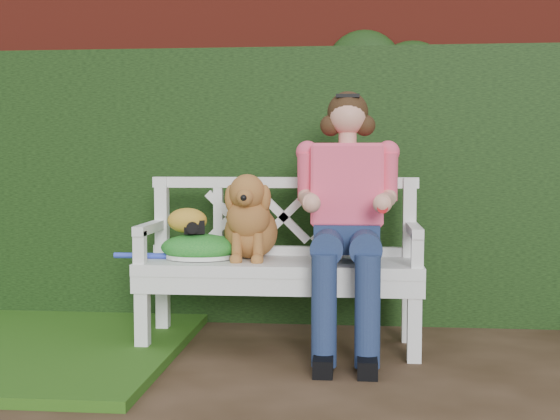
{
  "coord_description": "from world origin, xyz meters",
  "views": [
    {
      "loc": [
        -0.19,
        -2.97,
        1.03
      ],
      "look_at": [
        -0.58,
        1.0,
        0.75
      ],
      "focal_mm": 48.0,
      "sensor_mm": 36.0,
      "label": 1
    }
  ],
  "objects": [
    {
      "name": "tennis_racket",
      "position": [
        -1.06,
        0.99,
        0.5
      ],
      "size": [
        0.71,
        0.37,
        0.03
      ],
      "primitive_type": null,
      "rotation": [
        0.0,
        0.0,
        0.12
      ],
      "color": "white",
      "rests_on": "garden_bench"
    },
    {
      "name": "baseball_glove",
      "position": [
        -1.09,
        1.0,
        0.69
      ],
      "size": [
        0.23,
        0.18,
        0.14
      ],
      "primitive_type": "ellipsoid",
      "rotation": [
        0.0,
        0.0,
        0.09
      ],
      "color": "#BF8B27",
      "rests_on": "green_bag"
    },
    {
      "name": "seated_woman",
      "position": [
        -0.23,
        0.98,
        0.67
      ],
      "size": [
        0.78,
        0.9,
        1.35
      ],
      "primitive_type": null,
      "rotation": [
        0.0,
        0.0,
        0.31
      ],
      "color": "#D65477",
      "rests_on": "ground"
    },
    {
      "name": "green_bag",
      "position": [
        -1.02,
        0.99,
        0.55
      ],
      "size": [
        0.49,
        0.43,
        0.14
      ],
      "primitive_type": null,
      "rotation": [
        0.0,
        0.0,
        0.31
      ],
      "color": "#278B30",
      "rests_on": "garden_bench"
    },
    {
      "name": "garden_bench",
      "position": [
        -0.58,
        1.0,
        0.24
      ],
      "size": [
        1.63,
        0.74,
        0.48
      ],
      "primitive_type": null,
      "rotation": [
        0.0,
        0.0,
        -0.09
      ],
      "color": "white",
      "rests_on": "ground"
    },
    {
      "name": "ground",
      "position": [
        0.0,
        0.0,
        0.0
      ],
      "size": [
        60.0,
        60.0,
        0.0
      ],
      "primitive_type": "plane",
      "color": "black"
    },
    {
      "name": "ivy_hedge",
      "position": [
        0.0,
        1.68,
        0.85
      ],
      "size": [
        10.0,
        0.18,
        1.7
      ],
      "primitive_type": "cube",
      "color": "#224515",
      "rests_on": "ground"
    },
    {
      "name": "brick_wall",
      "position": [
        0.0,
        1.9,
        1.1
      ],
      "size": [
        10.0,
        0.3,
        2.2
      ],
      "primitive_type": "cube",
      "color": "maroon",
      "rests_on": "ground"
    },
    {
      "name": "camera_item",
      "position": [
        -1.05,
        0.98,
        0.66
      ],
      "size": [
        0.12,
        0.1,
        0.07
      ],
      "primitive_type": "cube",
      "rotation": [
        0.0,
        0.0,
        0.21
      ],
      "color": "black",
      "rests_on": "green_bag"
    },
    {
      "name": "dog",
      "position": [
        -0.75,
        1.02,
        0.71
      ],
      "size": [
        0.36,
        0.46,
        0.47
      ],
      "primitive_type": null,
      "rotation": [
        0.0,
        0.0,
        -0.12
      ],
      "color": "#B46F3B",
      "rests_on": "garden_bench"
    }
  ]
}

